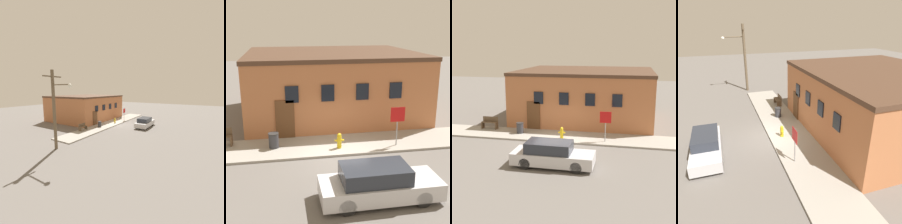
% 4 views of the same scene
% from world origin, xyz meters
% --- Properties ---
extents(ground_plane, '(80.00, 80.00, 0.00)m').
position_xyz_m(ground_plane, '(0.00, 0.00, 0.00)').
color(ground_plane, '#66605B').
extents(sidewalk, '(20.00, 2.78, 0.11)m').
position_xyz_m(sidewalk, '(0.00, 1.39, 0.06)').
color(sidewalk, '#9E998E').
rests_on(sidewalk, ground).
extents(brick_building, '(11.02, 9.38, 4.28)m').
position_xyz_m(brick_building, '(0.93, 7.40, 2.14)').
color(brick_building, '#B26B42').
rests_on(brick_building, ground).
extents(fire_hydrant, '(0.47, 0.23, 0.77)m').
position_xyz_m(fire_hydrant, '(0.24, 0.83, 0.50)').
color(fire_hydrant, gold).
rests_on(fire_hydrant, sidewalk).
extents(stop_sign, '(0.74, 0.06, 2.00)m').
position_xyz_m(stop_sign, '(3.17, 0.69, 1.52)').
color(stop_sign, gray).
rests_on(stop_sign, sidewalk).
extents(bench, '(1.20, 0.44, 0.88)m').
position_xyz_m(bench, '(-5.66, 2.21, 0.54)').
color(bench, brown).
rests_on(bench, sidewalk).
extents(trash_bin, '(0.51, 0.51, 0.76)m').
position_xyz_m(trash_bin, '(-2.96, 1.46, 0.50)').
color(trash_bin, '#333338').
rests_on(trash_bin, sidewalk).
extents(parked_car, '(4.33, 1.61, 1.34)m').
position_xyz_m(parked_car, '(0.77, -3.88, 0.64)').
color(parked_car, black).
rests_on(parked_car, ground).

